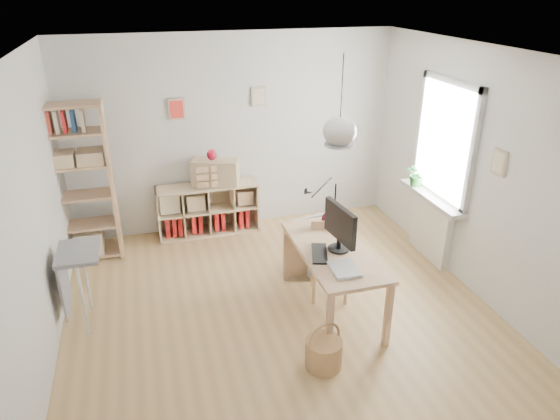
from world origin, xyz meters
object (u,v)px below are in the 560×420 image
object	(u,v)px
monitor	(340,226)
cube_shelf	(206,212)
storage_chest	(323,251)
drawer_chest	(215,172)
desk	(333,257)
chair	(329,256)
tall_bookshelf	(78,178)

from	to	relation	value
monitor	cube_shelf	bearing A→B (deg)	108.10
storage_chest	drawer_chest	xyz separation A→B (m)	(-1.10, 1.30, 0.70)
monitor	storage_chest	bearing A→B (deg)	71.25
desk	cube_shelf	world-z (taller)	desk
chair	desk	bearing A→B (deg)	-87.97
storage_chest	chair	bearing A→B (deg)	-114.42
tall_bookshelf	storage_chest	xyz separation A→B (m)	(2.82, -1.06, -0.89)
desk	tall_bookshelf	bearing A→B (deg)	142.99
chair	drawer_chest	xyz separation A→B (m)	(-0.95, 1.88, 0.42)
cube_shelf	drawer_chest	bearing A→B (deg)	-15.02
desk	chair	world-z (taller)	chair
tall_bookshelf	drawer_chest	size ratio (longest dim) A/B	3.21
monitor	chair	bearing A→B (deg)	76.03
chair	storage_chest	bearing A→B (deg)	92.58
storage_chest	drawer_chest	distance (m)	1.84
monitor	drawer_chest	world-z (taller)	monitor
tall_bookshelf	drawer_chest	distance (m)	1.74
storage_chest	drawer_chest	bearing A→B (deg)	120.11
tall_bookshelf	chair	size ratio (longest dim) A/B	2.37
desk	storage_chest	xyz separation A→B (m)	(0.23, 0.89, -0.46)
desk	chair	bearing A→B (deg)	75.06
desk	cube_shelf	xyz separation A→B (m)	(-1.02, 2.23, -0.36)
tall_bookshelf	storage_chest	bearing A→B (deg)	-20.70
tall_bookshelf	chair	world-z (taller)	tall_bookshelf
cube_shelf	storage_chest	bearing A→B (deg)	-47.04
desk	chair	distance (m)	0.37
chair	drawer_chest	world-z (taller)	drawer_chest
storage_chest	monitor	distance (m)	1.24
tall_bookshelf	chair	bearing A→B (deg)	-31.50
cube_shelf	storage_chest	size ratio (longest dim) A/B	1.89
storage_chest	monitor	size ratio (longest dim) A/B	1.32
desk	monitor	distance (m)	0.37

